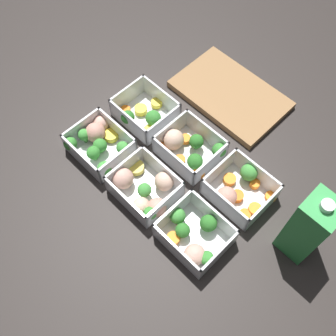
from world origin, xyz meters
name	(u,v)px	position (x,y,z in m)	size (l,w,h in m)	color
ground_plane	(168,172)	(0.00, 0.00, 0.00)	(4.00, 4.00, 0.00)	#282321
container_near_left	(98,142)	(-0.16, -0.07, 0.02)	(0.15, 0.13, 0.06)	white
container_near_center	(144,190)	(0.00, -0.08, 0.02)	(0.16, 0.13, 0.06)	white
container_near_right	(194,236)	(0.15, -0.08, 0.02)	(0.14, 0.12, 0.06)	white
container_far_left	(145,114)	(-0.15, 0.07, 0.02)	(0.13, 0.13, 0.06)	white
container_far_center	(189,148)	(0.00, 0.07, 0.02)	(0.15, 0.12, 0.06)	white
container_far_right	(239,190)	(0.15, 0.07, 0.02)	(0.14, 0.13, 0.06)	white
juice_carton	(308,227)	(0.31, 0.07, 0.10)	(0.07, 0.07, 0.20)	green
cutting_board	(230,94)	(-0.05, 0.27, 0.01)	(0.28, 0.18, 0.02)	olive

